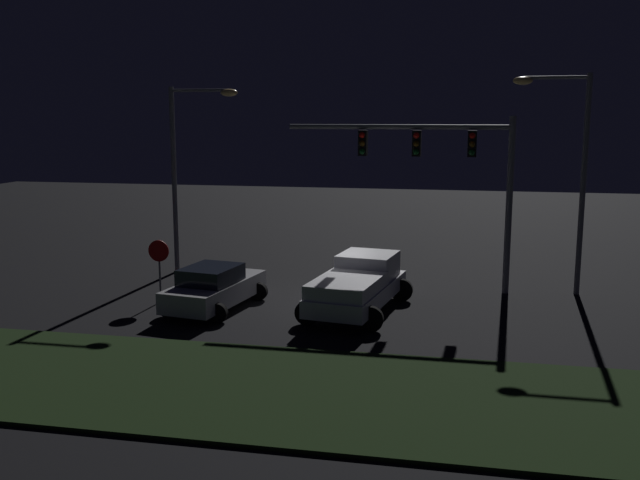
{
  "coord_description": "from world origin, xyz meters",
  "views": [
    {
      "loc": [
        4.35,
        -23.97,
        6.48
      ],
      "look_at": [
        -0.72,
        0.96,
        2.03
      ],
      "focal_mm": 39.76,
      "sensor_mm": 36.0,
      "label": 1
    }
  ],
  "objects_px": {
    "pickup_truck": "(359,282)",
    "stop_sign": "(159,259)",
    "car_sedan": "(214,288)",
    "street_lamp_right": "(569,157)",
    "traffic_signal_gantry": "(442,160)",
    "street_lamp_left": "(188,156)"
  },
  "relations": [
    {
      "from": "street_lamp_right",
      "to": "stop_sign",
      "type": "distance_m",
      "value": 15.05
    },
    {
      "from": "pickup_truck",
      "to": "stop_sign",
      "type": "distance_m",
      "value": 7.07
    },
    {
      "from": "stop_sign",
      "to": "pickup_truck",
      "type": "bearing_deg",
      "value": 2.15
    },
    {
      "from": "car_sedan",
      "to": "street_lamp_left",
      "type": "height_order",
      "value": "street_lamp_left"
    },
    {
      "from": "traffic_signal_gantry",
      "to": "street_lamp_right",
      "type": "bearing_deg",
      "value": 4.67
    },
    {
      "from": "street_lamp_left",
      "to": "stop_sign",
      "type": "bearing_deg",
      "value": -80.89
    },
    {
      "from": "street_lamp_left",
      "to": "street_lamp_right",
      "type": "xyz_separation_m",
      "value": [
        14.82,
        -0.7,
        0.16
      ]
    },
    {
      "from": "pickup_truck",
      "to": "street_lamp_right",
      "type": "distance_m",
      "value": 8.98
    },
    {
      "from": "car_sedan",
      "to": "street_lamp_right",
      "type": "height_order",
      "value": "street_lamp_right"
    },
    {
      "from": "stop_sign",
      "to": "street_lamp_left",
      "type": "bearing_deg",
      "value": 99.11
    },
    {
      "from": "car_sedan",
      "to": "street_lamp_right",
      "type": "distance_m",
      "value": 13.44
    },
    {
      "from": "street_lamp_left",
      "to": "pickup_truck",
      "type": "bearing_deg",
      "value": -30.42
    },
    {
      "from": "traffic_signal_gantry",
      "to": "pickup_truck",
      "type": "bearing_deg",
      "value": -125.71
    },
    {
      "from": "pickup_truck",
      "to": "traffic_signal_gantry",
      "type": "relative_size",
      "value": 0.68
    },
    {
      "from": "pickup_truck",
      "to": "stop_sign",
      "type": "relative_size",
      "value": 2.53
    },
    {
      "from": "pickup_truck",
      "to": "street_lamp_left",
      "type": "relative_size",
      "value": 0.74
    },
    {
      "from": "car_sedan",
      "to": "stop_sign",
      "type": "relative_size",
      "value": 2.08
    },
    {
      "from": "pickup_truck",
      "to": "street_lamp_right",
      "type": "height_order",
      "value": "street_lamp_right"
    },
    {
      "from": "street_lamp_right",
      "to": "stop_sign",
      "type": "height_order",
      "value": "street_lamp_right"
    },
    {
      "from": "street_lamp_left",
      "to": "stop_sign",
      "type": "xyz_separation_m",
      "value": [
        0.78,
        -4.86,
        -3.33
      ]
    },
    {
      "from": "pickup_truck",
      "to": "traffic_signal_gantry",
      "type": "xyz_separation_m",
      "value": [
        2.54,
        3.53,
        3.9
      ]
    },
    {
      "from": "street_lamp_right",
      "to": "stop_sign",
      "type": "xyz_separation_m",
      "value": [
        -14.04,
        -4.16,
        -3.49
      ]
    }
  ]
}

